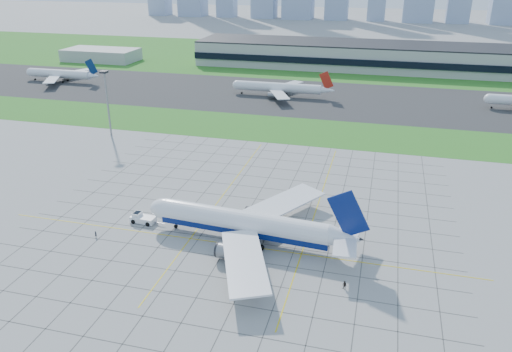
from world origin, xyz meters
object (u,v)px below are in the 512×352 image
at_px(light_mast, 107,95).
at_px(crew_far, 345,285).
at_px(distant_jet_0, 60,74).
at_px(airliner, 246,224).
at_px(crew_near, 96,234).
at_px(pushback_tug, 142,218).
at_px(distant_jet_1, 279,87).

height_order(light_mast, crew_far, light_mast).
bearing_deg(crew_far, distant_jet_0, 171.55).
height_order(airliner, distant_jet_0, airliner).
height_order(crew_near, crew_far, crew_far).
height_order(pushback_tug, crew_far, pushback_tug).
xyz_separation_m(crew_near, crew_far, (62.17, -6.07, 0.19)).
height_order(distant_jet_0, distant_jet_1, same).
bearing_deg(pushback_tug, distant_jet_1, 91.85).
xyz_separation_m(light_mast, crew_far, (99.07, -78.32, -15.20)).
relative_size(light_mast, distant_jet_1, 0.51).
relative_size(light_mast, distant_jet_0, 0.58).
bearing_deg(distant_jet_1, pushback_tug, -92.55).
bearing_deg(distant_jet_1, crew_far, -72.93).
bearing_deg(airliner, distant_jet_0, 140.73).
relative_size(airliner, crew_near, 35.41).
distance_m(pushback_tug, distant_jet_1, 141.12).
bearing_deg(light_mast, distant_jet_1, 57.11).
xyz_separation_m(distant_jet_0, distant_jet_1, (128.15, -0.99, 0.00)).
distance_m(light_mast, airliner, 98.49).
bearing_deg(crew_near, crew_far, -83.84).
bearing_deg(pushback_tug, distant_jet_0, 135.05).
bearing_deg(crew_far, airliner, -175.24).
bearing_deg(crew_near, airliner, -66.23).
relative_size(crew_near, distant_jet_0, 0.04).
height_order(airliner, pushback_tug, airliner).
bearing_deg(pushback_tug, light_mast, 130.01).
height_order(airliner, crew_near, airliner).
bearing_deg(pushback_tug, crew_far, -12.01).
bearing_deg(pushback_tug, airliner, 0.17).
height_order(pushback_tug, distant_jet_1, distant_jet_1).
height_order(crew_near, distant_jet_1, distant_jet_1).
relative_size(pushback_tug, distant_jet_0, 0.22).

